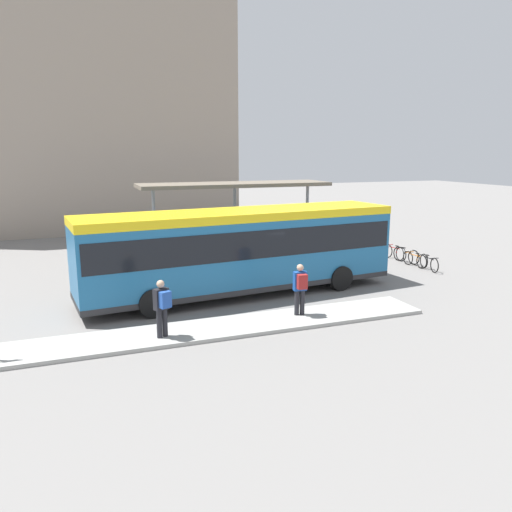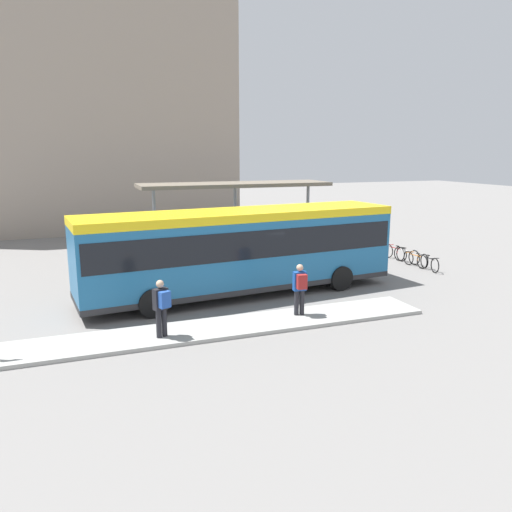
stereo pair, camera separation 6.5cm
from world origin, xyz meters
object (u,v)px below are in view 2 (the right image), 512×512
object	(u,v)px
bicycle_black	(430,263)
bicycle_white	(407,255)
pedestrian_waiting	(162,305)
bicycle_orange	(415,260)
bicycle_red	(395,252)
pedestrian_companion	(300,286)
potted_planter_near_shelter	(281,248)
potted_planter_far_side	(167,257)
city_bus	(241,246)

from	to	relation	value
bicycle_black	bicycle_white	distance (m)	1.70
pedestrian_waiting	bicycle_orange	xyz separation A→B (m)	(12.87, 5.30, -0.74)
bicycle_black	bicycle_red	bearing A→B (deg)	-168.79
pedestrian_waiting	pedestrian_companion	distance (m)	4.54
bicycle_orange	bicycle_white	xyz separation A→B (m)	(0.16, 0.85, 0.02)
potted_planter_near_shelter	bicycle_black	bearing A→B (deg)	-32.68
pedestrian_waiting	bicycle_white	xyz separation A→B (m)	(13.03, 6.15, -0.71)
potted_planter_near_shelter	potted_planter_far_side	bearing A→B (deg)	-179.77
bicycle_white	potted_planter_far_side	size ratio (longest dim) A/B	1.23
bicycle_red	potted_planter_near_shelter	xyz separation A→B (m)	(-5.75, 1.17, 0.40)
pedestrian_companion	potted_planter_near_shelter	bearing A→B (deg)	-13.39
city_bus	bicycle_orange	xyz separation A→B (m)	(9.19, 1.51, -1.53)
bicycle_orange	bicycle_red	xyz separation A→B (m)	(0.08, 1.70, 0.03)
pedestrian_waiting	bicycle_red	size ratio (longest dim) A/B	0.98
bicycle_white	bicycle_red	distance (m)	0.86
potted_planter_near_shelter	potted_planter_far_side	distance (m)	5.55
bicycle_white	pedestrian_companion	bearing A→B (deg)	-63.94
potted_planter_near_shelter	bicycle_white	bearing A→B (deg)	-19.10
bicycle_black	potted_planter_near_shelter	distance (m)	6.91
pedestrian_companion	potted_planter_near_shelter	size ratio (longest dim) A/B	1.15
potted_planter_near_shelter	potted_planter_far_side	xyz separation A→B (m)	(-5.55, -0.02, -0.05)
city_bus	bicycle_orange	size ratio (longest dim) A/B	7.67
pedestrian_companion	potted_planter_near_shelter	xyz separation A→B (m)	(2.67, 7.75, -0.32)
city_bus	bicycle_orange	distance (m)	9.44
bicycle_white	bicycle_black	bearing A→B (deg)	-8.78
city_bus	potted_planter_far_side	bearing A→B (deg)	109.36
pedestrian_companion	bicycle_orange	size ratio (longest dim) A/B	1.06
bicycle_black	potted_planter_near_shelter	world-z (taller)	potted_planter_near_shelter
pedestrian_companion	bicycle_white	bearing A→B (deg)	-50.37
city_bus	bicycle_white	distance (m)	9.76
pedestrian_companion	bicycle_orange	distance (m)	9.70
potted_planter_near_shelter	potted_planter_far_side	world-z (taller)	potted_planter_near_shelter
pedestrian_waiting	pedestrian_companion	bearing A→B (deg)	-107.33
bicycle_orange	bicycle_red	size ratio (longest dim) A/B	0.93
bicycle_black	potted_planter_near_shelter	size ratio (longest dim) A/B	1.09
pedestrian_companion	bicycle_red	distance (m)	10.71
potted_planter_far_side	bicycle_black	bearing A→B (deg)	-18.06
bicycle_white	potted_planter_far_side	distance (m)	11.56
city_bus	potted_planter_far_side	world-z (taller)	city_bus
pedestrian_waiting	bicycle_white	world-z (taller)	pedestrian_waiting
pedestrian_waiting	bicycle_red	distance (m)	14.73
city_bus	potted_planter_far_side	size ratio (longest dim) A/B	8.83
city_bus	pedestrian_companion	xyz separation A→B (m)	(0.84, -3.37, -0.79)
city_bus	pedestrian_waiting	world-z (taller)	city_bus
pedestrian_waiting	bicycle_white	size ratio (longest dim) A/B	0.99
pedestrian_companion	bicycle_black	world-z (taller)	pedestrian_companion
bicycle_orange	potted_planter_far_side	bearing A→B (deg)	71.54
pedestrian_waiting	potted_planter_near_shelter	distance (m)	10.89
bicycle_orange	bicycle_white	bearing A→B (deg)	-14.82
potted_planter_near_shelter	city_bus	bearing A→B (deg)	-128.75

